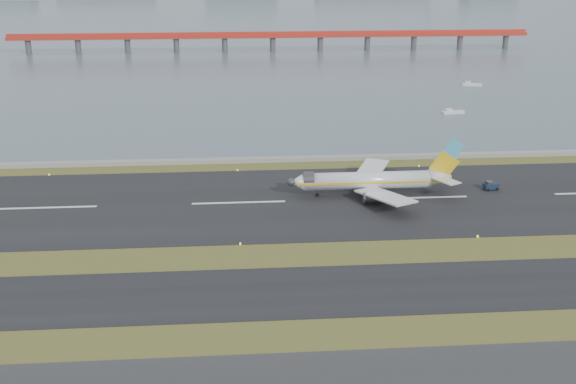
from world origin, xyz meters
TOP-DOWN VIEW (x-y plane):
  - ground at (0.00, 0.00)m, footprint 1000.00×1000.00m
  - taxiway_strip at (0.00, -12.00)m, footprint 1000.00×18.00m
  - runway_strip at (0.00, 30.00)m, footprint 1000.00×45.00m
  - seawall at (0.00, 60.00)m, footprint 1000.00×2.50m
  - bay_water at (0.00, 460.00)m, footprint 1400.00×800.00m
  - red_pier at (20.00, 250.00)m, footprint 260.00×5.00m
  - airliner at (29.81, 32.68)m, footprint 38.52×32.89m
  - pushback_tug at (56.76, 34.13)m, footprint 3.52×2.44m
  - workboat_near at (70.13, 108.32)m, footprint 7.44×3.23m
  - workboat_far at (91.00, 153.36)m, footprint 7.58×3.98m

SIDE VIEW (x-z plane):
  - ground at x=0.00m, z-range 0.00..0.00m
  - bay_water at x=0.00m, z-range -0.65..0.65m
  - taxiway_strip at x=0.00m, z-range 0.00..0.10m
  - runway_strip at x=0.00m, z-range 0.00..0.10m
  - seawall at x=0.00m, z-range 0.00..1.00m
  - workboat_near at x=70.13m, z-range -0.32..1.43m
  - workboat_far at x=91.00m, z-range -0.32..1.44m
  - pushback_tug at x=56.76m, z-range -0.03..2.04m
  - airliner at x=29.81m, z-range -2.94..9.86m
  - red_pier at x=20.00m, z-range 2.18..12.38m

